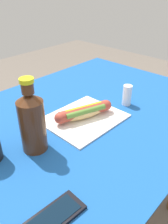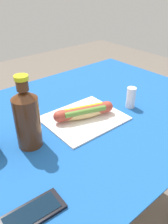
{
  "view_description": "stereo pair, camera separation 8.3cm",
  "coord_description": "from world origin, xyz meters",
  "px_view_note": "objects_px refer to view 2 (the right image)",
  "views": [
    {
      "loc": [
        0.57,
        0.52,
        1.19
      ],
      "look_at": [
        0.04,
        0.03,
        0.77
      ],
      "focal_mm": 37.05,
      "sensor_mm": 36.0,
      "label": 1
    },
    {
      "loc": [
        0.51,
        0.58,
        1.19
      ],
      "look_at": [
        0.04,
        0.03,
        0.77
      ],
      "focal_mm": 37.05,
      "sensor_mm": 36.0,
      "label": 2
    }
  ],
  "objects_px": {
    "cell_phone": "(32,214)",
    "soda_bottle": "(27,117)",
    "hot_dog": "(84,112)",
    "salt_shaker": "(131,98)"
  },
  "relations": [
    {
      "from": "salt_shaker",
      "to": "hot_dog",
      "type": "bearing_deg",
      "value": -13.79
    },
    {
      "from": "hot_dog",
      "to": "salt_shaker",
      "type": "bearing_deg",
      "value": 166.21
    },
    {
      "from": "hot_dog",
      "to": "soda_bottle",
      "type": "xyz_separation_m",
      "value": [
        0.22,
        0.0,
        0.07
      ]
    },
    {
      "from": "hot_dog",
      "to": "salt_shaker",
      "type": "relative_size",
      "value": 2.63
    },
    {
      "from": "cell_phone",
      "to": "salt_shaker",
      "type": "height_order",
      "value": "salt_shaker"
    },
    {
      "from": "hot_dog",
      "to": "salt_shaker",
      "type": "xyz_separation_m",
      "value": [
        -0.2,
        0.05,
        0.01
      ]
    },
    {
      "from": "cell_phone",
      "to": "soda_bottle",
      "type": "relative_size",
      "value": 0.65
    },
    {
      "from": "cell_phone",
      "to": "soda_bottle",
      "type": "bearing_deg",
      "value": -118.39
    },
    {
      "from": "hot_dog",
      "to": "salt_shaker",
      "type": "distance_m",
      "value": 0.21
    },
    {
      "from": "soda_bottle",
      "to": "salt_shaker",
      "type": "relative_size",
      "value": 2.74
    }
  ]
}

